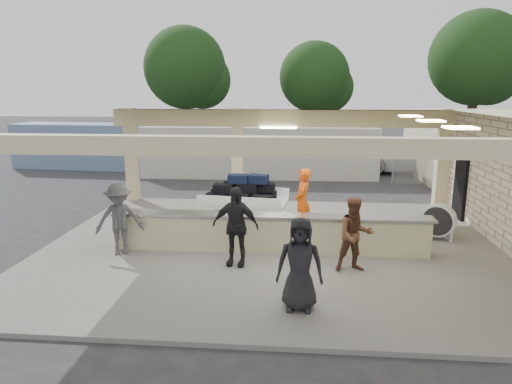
# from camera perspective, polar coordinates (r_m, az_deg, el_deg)

# --- Properties ---
(ground) EXTENTS (120.00, 120.00, 0.00)m
(ground) POSITION_cam_1_polar(r_m,az_deg,el_deg) (12.45, 1.84, -7.01)
(ground) COLOR #28282B
(ground) RESTS_ON ground
(pavilion) EXTENTS (12.01, 10.00, 3.55)m
(pavilion) POSITION_cam_1_polar(r_m,az_deg,el_deg) (12.70, 3.01, -0.28)
(pavilion) COLOR slate
(pavilion) RESTS_ON ground
(baggage_counter) EXTENTS (8.20, 0.58, 0.98)m
(baggage_counter) POSITION_cam_1_polar(r_m,az_deg,el_deg) (11.79, 1.72, -5.14)
(baggage_counter) COLOR #C1BF90
(baggage_counter) RESTS_ON pavilion
(luggage_cart) EXTENTS (2.78, 1.93, 1.52)m
(luggage_cart) POSITION_cam_1_polar(r_m,az_deg,el_deg) (14.30, -1.56, -0.58)
(luggage_cart) COLOR white
(luggage_cart) RESTS_ON pavilion
(drum_fan) EXTENTS (0.93, 0.73, 1.01)m
(drum_fan) POSITION_cam_1_polar(r_m,az_deg,el_deg) (13.66, 21.87, -3.34)
(drum_fan) COLOR white
(drum_fan) RESTS_ON pavilion
(baggage_handler) EXTENTS (0.44, 0.73, 1.93)m
(baggage_handler) POSITION_cam_1_polar(r_m,az_deg,el_deg) (13.06, 5.84, -1.25)
(baggage_handler) COLOR #E6530C
(baggage_handler) RESTS_ON pavilion
(passenger_a) EXTENTS (0.89, 0.51, 1.73)m
(passenger_a) POSITION_cam_1_polar(r_m,az_deg,el_deg) (10.66, 12.26, -5.24)
(passenger_a) COLOR brown
(passenger_a) RESTS_ON pavilion
(passenger_b) EXTENTS (1.16, 0.55, 1.91)m
(passenger_b) POSITION_cam_1_polar(r_m,az_deg,el_deg) (10.76, -2.59, -4.29)
(passenger_b) COLOR black
(passenger_b) RESTS_ON pavilion
(passenger_c) EXTENTS (1.25, 0.82, 1.82)m
(passenger_c) POSITION_cam_1_polar(r_m,az_deg,el_deg) (11.98, -16.72, -3.27)
(passenger_c) COLOR #45464A
(passenger_c) RESTS_ON pavilion
(passenger_d) EXTENTS (0.90, 0.40, 1.80)m
(passenger_d) POSITION_cam_1_polar(r_m,az_deg,el_deg) (8.67, 5.50, -8.96)
(passenger_d) COLOR black
(passenger_d) RESTS_ON pavilion
(car_white_a) EXTENTS (5.65, 2.82, 1.59)m
(car_white_a) POSITION_cam_1_polar(r_m,az_deg,el_deg) (25.00, 18.87, 4.17)
(car_white_a) COLOR white
(car_white_a) RESTS_ON ground
(car_dark) EXTENTS (4.80, 2.38, 1.53)m
(car_dark) POSITION_cam_1_polar(r_m,az_deg,el_deg) (28.36, 15.33, 5.27)
(car_dark) COLOR black
(car_dark) RESTS_ON ground
(container_white) EXTENTS (11.40, 2.49, 2.46)m
(container_white) POSITION_cam_1_polar(r_m,az_deg,el_deg) (22.53, 0.39, 5.11)
(container_white) COLOR beige
(container_white) RESTS_ON ground
(container_blue) EXTENTS (9.34, 2.83, 2.39)m
(container_blue) POSITION_cam_1_polar(r_m,az_deg,el_deg) (26.43, -18.95, 5.47)
(container_blue) COLOR #6581A1
(container_blue) RESTS_ON ground
(tree_left) EXTENTS (6.60, 6.30, 9.00)m
(tree_left) POSITION_cam_1_polar(r_m,az_deg,el_deg) (36.84, -8.29, 14.70)
(tree_left) COLOR #382619
(tree_left) RESTS_ON ground
(tree_mid) EXTENTS (6.00, 5.60, 8.00)m
(tree_mid) POSITION_cam_1_polar(r_m,az_deg,el_deg) (37.91, 7.80, 13.70)
(tree_mid) COLOR #382619
(tree_mid) RESTS_ON ground
(tree_right) EXTENTS (7.20, 7.00, 10.00)m
(tree_right) POSITION_cam_1_polar(r_m,az_deg,el_deg) (39.38, 26.24, 14.34)
(tree_right) COLOR #382619
(tree_right) RESTS_ON ground
(adjacent_building) EXTENTS (6.00, 8.00, 3.20)m
(adjacent_building) POSITION_cam_1_polar(r_m,az_deg,el_deg) (23.59, 27.19, 4.96)
(adjacent_building) COLOR beige
(adjacent_building) RESTS_ON ground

